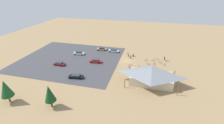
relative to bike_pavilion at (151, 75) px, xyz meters
name	(u,v)px	position (x,y,z in m)	size (l,w,h in m)	color
ground	(126,61)	(9.78, -14.12, -2.78)	(160.00, 160.00, 0.00)	#9E7F56
parking_lot_asphalt	(71,59)	(32.71, -10.37, -2.75)	(40.10, 34.75, 0.05)	#424247
bike_pavilion	(151,75)	(0.00, 0.00, 0.00)	(15.10, 9.20, 4.98)	beige
trash_bin	(133,55)	(7.70, -19.09, -2.33)	(0.60, 0.60, 0.90)	brown
lot_sign	(128,54)	(9.82, -17.45, -1.37)	(0.56, 0.08, 2.20)	#99999E
pine_east	(49,94)	(23.65, 16.92, 1.26)	(2.73, 2.73, 6.24)	brown
pine_far_east	(6,88)	(35.29, 18.00, 1.46)	(3.02, 3.02, 6.54)	brown
bicycle_purple_mid_cluster	(139,69)	(4.10, -7.65, -2.43)	(0.48, 1.63, 0.75)	black
bicycle_black_lone_west	(139,65)	(4.48, -10.58, -2.43)	(0.48, 1.67, 0.73)	black
bicycle_yellow_edge_north	(167,61)	(-6.24, -16.76, -2.38)	(1.63, 0.72, 0.89)	black
bicycle_teal_yard_right	(153,60)	(-0.66, -16.28, -2.43)	(1.56, 0.58, 0.79)	black
bicycle_white_back_row	(157,59)	(-2.06, -17.70, -2.42)	(1.67, 0.48, 0.80)	black
bicycle_silver_by_bin	(160,62)	(-3.52, -15.08, -2.39)	(1.36, 1.09, 0.90)	black
bicycle_blue_yard_center	(149,64)	(0.88, -12.20, -2.42)	(1.50, 0.76, 0.83)	black
bicycle_red_near_sign	(154,64)	(-1.26, -13.25, -2.43)	(0.76, 1.62, 0.77)	black
bicycle_orange_near_porch	(130,68)	(7.41, -7.68, -2.41)	(1.14, 1.42, 0.85)	black
bicycle_green_yard_front	(164,65)	(-4.96, -13.39, -2.40)	(0.68, 1.70, 0.83)	black
bicycle_purple_lone_east	(130,65)	(7.72, -9.97, -2.43)	(1.53, 0.92, 0.79)	black
bicycle_black_yard_left	(146,60)	(2.10, -15.74, -2.38)	(0.90, 1.57, 0.89)	black
car_tan_back_corner	(102,49)	(22.93, -22.54, -2.01)	(4.52, 2.43, 1.46)	tan
car_red_inner_stall	(96,61)	(21.37, -9.39, -2.01)	(4.62, 2.21, 1.45)	red
car_white_front_row	(79,53)	(31.15, -15.15, -2.01)	(4.76, 2.13, 1.46)	white
car_black_end_stall	(76,76)	(23.74, 3.11, -2.07)	(4.91, 2.34, 1.31)	black
car_silver_far_end	(114,51)	(16.95, -21.88, -2.04)	(4.83, 2.28, 1.40)	#BCBCC1
car_maroon_aisle_side	(59,64)	(33.99, -3.87, -2.09)	(4.28, 1.94, 1.26)	maroon
visitor_crossing_yard	(129,55)	(9.66, -18.53, -1.91)	(0.36, 0.36, 1.66)	#2D3347
visitor_by_pavilion	(165,58)	(-5.18, -18.50, -1.91)	(0.38, 0.40, 1.67)	#2D3347
visitor_near_lot	(131,57)	(8.45, -16.56, -1.89)	(0.36, 0.36, 1.70)	#2D3347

